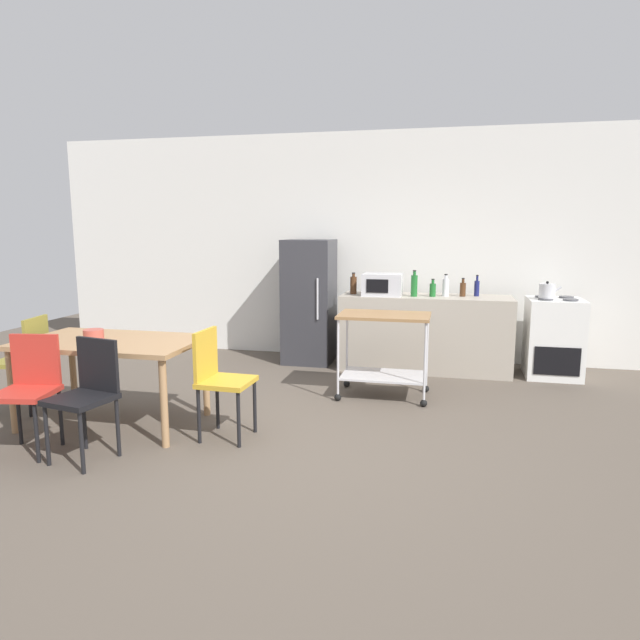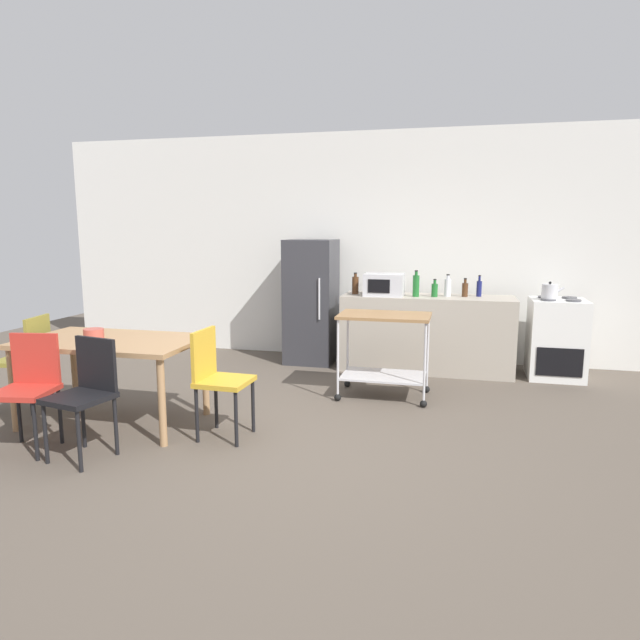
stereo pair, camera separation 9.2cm
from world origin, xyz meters
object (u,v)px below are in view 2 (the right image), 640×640
(kitchen_cart, at_px, (384,341))
(microwave, at_px, (384,285))
(bottle_soda, at_px, (355,285))
(bottle_olive_oil, at_px, (479,288))
(chair_black, at_px, (86,389))
(bottle_sparkling_water, at_px, (448,287))
(bottle_hot_sauce, at_px, (435,290))
(bottle_wine, at_px, (416,285))
(bottle_sesame_oil, at_px, (465,289))
(dining_table, at_px, (111,348))
(chair_mustard, at_px, (217,375))
(kettle, at_px, (550,291))
(chair_red, at_px, (29,384))
(stove_oven, at_px, (556,339))
(chair_olive, at_px, (28,356))
(refrigerator, at_px, (311,301))
(fruit_bowl, at_px, (94,334))

(kitchen_cart, height_order, microwave, microwave)
(bottle_soda, height_order, bottle_olive_oil, bottle_soda)
(chair_black, bearing_deg, bottle_sparkling_water, 63.39)
(bottle_soda, relative_size, bottle_hot_sauce, 1.25)
(bottle_wine, height_order, bottle_sesame_oil, bottle_wine)
(bottle_wine, bearing_deg, bottle_olive_oil, 14.85)
(bottle_sesame_oil, bearing_deg, dining_table, -139.44)
(chair_mustard, bearing_deg, bottle_wine, -26.93)
(bottle_hot_sauce, xyz_separation_m, kettle, (1.25, -0.02, 0.02))
(bottle_olive_oil, bearing_deg, microwave, -170.18)
(kitchen_cart, bearing_deg, microwave, 97.83)
(bottle_olive_oil, bearing_deg, chair_red, -136.26)
(chair_black, height_order, stove_oven, stove_oven)
(chair_black, relative_size, kettle, 3.71)
(bottle_hot_sauce, bearing_deg, bottle_sesame_oil, 15.69)
(stove_oven, bearing_deg, bottle_wine, -175.80)
(bottle_wine, relative_size, bottle_sesame_oil, 1.42)
(kitchen_cart, distance_m, bottle_wine, 1.21)
(chair_black, relative_size, microwave, 1.93)
(chair_mustard, xyz_separation_m, microwave, (1.02, 2.51, 0.51))
(chair_olive, xyz_separation_m, refrigerator, (2.09, 2.48, 0.26))
(chair_red, xyz_separation_m, fruit_bowl, (0.14, 0.63, 0.28))
(chair_olive, distance_m, refrigerator, 3.25)
(refrigerator, height_order, kitchen_cart, refrigerator)
(kitchen_cart, bearing_deg, bottle_olive_oil, 53.93)
(dining_table, height_order, bottle_sparkling_water, bottle_sparkling_water)
(stove_oven, height_order, bottle_sesame_oil, bottle_sesame_oil)
(chair_mustard, bearing_deg, stove_oven, -46.48)
(fruit_bowl, bearing_deg, kitchen_cart, 29.97)
(refrigerator, height_order, bottle_wine, refrigerator)
(chair_red, distance_m, kitchen_cart, 3.18)
(chair_red, height_order, bottle_sparkling_water, bottle_sparkling_water)
(chair_olive, bearing_deg, bottle_wine, 114.44)
(chair_mustard, bearing_deg, bottle_sparkling_water, -31.74)
(dining_table, height_order, bottle_hot_sauce, bottle_hot_sauce)
(dining_table, bearing_deg, microwave, 49.72)
(bottle_soda, relative_size, kettle, 1.08)
(stove_oven, relative_size, refrigerator, 0.59)
(stove_oven, distance_m, microwave, 2.04)
(chair_red, bearing_deg, refrigerator, 57.81)
(dining_table, distance_m, kitchen_cart, 2.57)
(bottle_hot_sauce, bearing_deg, refrigerator, 173.93)
(bottle_soda, relative_size, bottle_wine, 0.84)
(dining_table, height_order, chair_red, chair_red)
(bottle_soda, distance_m, microwave, 0.38)
(chair_red, distance_m, bottle_sparkling_water, 4.45)
(chair_red, height_order, fruit_bowl, chair_red)
(stove_oven, height_order, refrigerator, refrigerator)
(bottle_sparkling_water, bearing_deg, bottle_olive_oil, 13.59)
(bottle_soda, xyz_separation_m, bottle_sparkling_water, (1.09, 0.01, -0.00))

